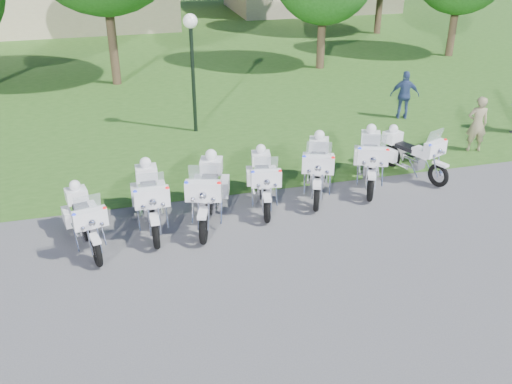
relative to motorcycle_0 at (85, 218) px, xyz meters
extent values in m
plane|color=#525257|center=(4.32, -1.53, -0.63)|extent=(100.00, 100.00, 0.00)
cube|color=#2F5B1C|center=(4.32, 25.47, -0.63)|extent=(100.00, 48.00, 0.01)
torus|color=black|center=(0.20, -0.92, -0.32)|extent=(0.26, 0.65, 0.64)
torus|color=black|center=(-0.14, 0.66, -0.32)|extent=(0.26, 0.65, 0.64)
cube|color=white|center=(0.20, -0.94, 0.01)|extent=(0.26, 0.44, 0.07)
cube|color=white|center=(0.15, -0.70, 0.36)|extent=(0.72, 0.37, 0.38)
cube|color=silver|center=(0.14, -0.65, 0.70)|extent=(0.54, 0.23, 0.36)
sphere|color=red|center=(0.46, -0.69, 0.54)|extent=(0.09, 0.09, 0.09)
sphere|color=#1426E5|center=(-0.13, -0.82, 0.54)|extent=(0.09, 0.09, 0.09)
cube|color=silver|center=(0.02, -0.11, -0.21)|extent=(0.43, 0.59, 0.32)
cube|color=white|center=(0.07, -0.33, 0.13)|extent=(0.40, 0.55, 0.21)
cube|color=black|center=(-0.04, 0.17, 0.11)|extent=(0.44, 0.64, 0.11)
cube|color=white|center=(0.16, 0.58, -0.16)|extent=(0.27, 0.52, 0.34)
cube|color=white|center=(-0.39, 0.46, -0.16)|extent=(0.27, 0.52, 0.34)
cube|color=white|center=(-0.15, 0.69, 0.24)|extent=(0.53, 0.47, 0.30)
sphere|color=white|center=(-0.15, 0.69, 0.49)|extent=(0.25, 0.25, 0.25)
torus|color=black|center=(1.44, -0.53, -0.29)|extent=(0.14, 0.70, 0.70)
torus|color=black|center=(1.46, 1.24, -0.29)|extent=(0.14, 0.70, 0.70)
cube|color=white|center=(1.44, -0.55, 0.08)|extent=(0.19, 0.46, 0.07)
cube|color=white|center=(1.44, -0.29, 0.47)|extent=(0.76, 0.26, 0.42)
cube|color=silver|center=(1.44, -0.23, 0.83)|extent=(0.59, 0.13, 0.39)
sphere|color=red|center=(1.78, -0.36, 0.66)|extent=(0.09, 0.09, 0.09)
sphere|color=#1426E5|center=(1.11, -0.35, 0.66)|extent=(0.09, 0.09, 0.09)
cube|color=silver|center=(1.45, 0.38, -0.16)|extent=(0.36, 0.59, 0.36)
cube|color=white|center=(1.45, 0.13, 0.20)|extent=(0.34, 0.55, 0.23)
cube|color=black|center=(1.45, 0.69, 0.18)|extent=(0.36, 0.65, 0.13)
cube|color=white|center=(1.77, 1.08, -0.11)|extent=(0.19, 0.55, 0.38)
cube|color=white|center=(1.14, 1.09, -0.11)|extent=(0.19, 0.55, 0.38)
cube|color=white|center=(1.46, 1.28, 0.33)|extent=(0.51, 0.42, 0.33)
sphere|color=white|center=(1.46, 1.28, 0.60)|extent=(0.27, 0.27, 0.27)
torus|color=black|center=(2.48, -0.60, -0.27)|extent=(0.35, 0.74, 0.73)
torus|color=black|center=(3.01, 1.18, -0.27)|extent=(0.35, 0.74, 0.73)
cube|color=white|center=(2.47, -0.62, 0.11)|extent=(0.33, 0.52, 0.08)
cube|color=white|center=(2.55, -0.36, 0.52)|extent=(0.83, 0.48, 0.44)
cube|color=silver|center=(2.57, -0.30, 0.90)|extent=(0.62, 0.30, 0.41)
sphere|color=red|center=(2.86, -0.53, 0.72)|extent=(0.10, 0.10, 0.10)
sphere|color=#1426E5|center=(2.19, -0.32, 0.72)|extent=(0.10, 0.10, 0.10)
cube|color=silver|center=(2.75, 0.31, -0.14)|extent=(0.53, 0.69, 0.37)
cube|color=white|center=(2.67, 0.06, 0.24)|extent=(0.50, 0.64, 0.24)
cube|color=black|center=(2.84, 0.62, 0.22)|extent=(0.55, 0.76, 0.13)
cube|color=white|center=(3.28, 0.92, -0.09)|extent=(0.35, 0.60, 0.39)
cube|color=white|center=(2.65, 1.11, -0.09)|extent=(0.35, 0.60, 0.39)
cube|color=white|center=(3.02, 1.21, 0.37)|extent=(0.63, 0.57, 0.35)
sphere|color=white|center=(3.02, 1.21, 0.66)|extent=(0.28, 0.28, 0.28)
torus|color=black|center=(4.06, -0.07, -0.31)|extent=(0.24, 0.66, 0.65)
torus|color=black|center=(4.36, 1.55, -0.31)|extent=(0.24, 0.66, 0.65)
cube|color=white|center=(4.06, -0.09, 0.03)|extent=(0.25, 0.45, 0.07)
cube|color=white|center=(4.10, 0.15, 0.39)|extent=(0.73, 0.36, 0.39)
cube|color=silver|center=(4.11, 0.20, 0.73)|extent=(0.56, 0.21, 0.37)
sphere|color=red|center=(4.40, 0.03, 0.58)|extent=(0.09, 0.09, 0.09)
sphere|color=#1426E5|center=(3.79, 0.15, 0.58)|extent=(0.09, 0.09, 0.09)
cube|color=silver|center=(4.22, 0.76, -0.19)|extent=(0.42, 0.60, 0.33)
cube|color=white|center=(4.17, 0.53, 0.15)|extent=(0.40, 0.55, 0.21)
cube|color=black|center=(4.27, 1.05, 0.13)|extent=(0.44, 0.65, 0.12)
cube|color=white|center=(4.62, 1.36, -0.15)|extent=(0.26, 0.53, 0.35)
cube|color=white|center=(4.05, 1.46, -0.15)|extent=(0.26, 0.53, 0.35)
cube|color=white|center=(4.37, 1.58, 0.26)|extent=(0.53, 0.47, 0.31)
sphere|color=white|center=(4.37, 1.58, 0.52)|extent=(0.25, 0.25, 0.25)
torus|color=black|center=(5.38, 0.16, -0.28)|extent=(0.39, 0.71, 0.71)
torus|color=black|center=(6.03, 1.84, -0.28)|extent=(0.39, 0.71, 0.71)
cube|color=white|center=(5.37, 0.14, 0.09)|extent=(0.35, 0.50, 0.07)
cube|color=white|center=(5.47, 0.39, 0.48)|extent=(0.80, 0.51, 0.42)
cube|color=silver|center=(5.49, 0.45, 0.85)|extent=(0.60, 0.33, 0.40)
sphere|color=red|center=(5.76, 0.21, 0.68)|extent=(0.10, 0.10, 0.10)
sphere|color=#1426E5|center=(5.13, 0.45, 0.68)|extent=(0.10, 0.10, 0.10)
cube|color=silver|center=(5.71, 1.02, -0.16)|extent=(0.55, 0.68, 0.36)
cube|color=white|center=(5.62, 0.78, 0.22)|extent=(0.52, 0.64, 0.23)
cube|color=black|center=(5.83, 1.32, 0.19)|extent=(0.57, 0.74, 0.13)
cube|color=white|center=(6.27, 1.58, -0.10)|extent=(0.38, 0.58, 0.38)
cube|color=white|center=(5.68, 1.81, -0.10)|extent=(0.38, 0.58, 0.38)
cube|color=white|center=(6.04, 1.87, 0.34)|extent=(0.63, 0.58, 0.34)
sphere|color=white|center=(6.04, 1.87, 0.62)|extent=(0.28, 0.28, 0.28)
torus|color=black|center=(6.85, 0.30, -0.28)|extent=(0.41, 0.70, 0.71)
torus|color=black|center=(7.57, 1.94, -0.28)|extent=(0.41, 0.70, 0.71)
cube|color=white|center=(6.85, 0.28, 0.08)|extent=(0.36, 0.50, 0.07)
cube|color=white|center=(6.95, 0.52, 0.48)|extent=(0.80, 0.53, 0.42)
cube|color=silver|center=(6.98, 0.58, 0.84)|extent=(0.59, 0.35, 0.40)
sphere|color=red|center=(7.24, 0.33, 0.68)|extent=(0.09, 0.09, 0.09)
sphere|color=#1426E5|center=(6.62, 0.60, 0.68)|extent=(0.09, 0.09, 0.09)
cube|color=silver|center=(7.22, 1.14, -0.16)|extent=(0.56, 0.68, 0.36)
cube|color=white|center=(7.12, 0.91, 0.21)|extent=(0.53, 0.64, 0.23)
cube|color=black|center=(7.34, 1.43, 0.19)|extent=(0.59, 0.74, 0.13)
cube|color=white|center=(7.79, 1.67, -0.10)|extent=(0.39, 0.58, 0.38)
cube|color=white|center=(7.21, 1.92, -0.10)|extent=(0.39, 0.58, 0.38)
cube|color=white|center=(7.58, 1.97, 0.34)|extent=(0.63, 0.59, 0.34)
sphere|color=white|center=(7.58, 1.97, 0.61)|extent=(0.27, 0.27, 0.27)
torus|color=black|center=(8.93, 0.59, -0.32)|extent=(0.35, 0.64, 0.64)
torus|color=black|center=(8.34, 2.09, -0.32)|extent=(0.35, 0.64, 0.64)
cube|color=white|center=(8.94, 0.57, 0.01)|extent=(0.31, 0.45, 0.07)
cube|color=white|center=(8.85, 0.79, 0.37)|extent=(0.72, 0.46, 0.38)
cube|color=silver|center=(8.83, 0.85, 0.70)|extent=(0.54, 0.30, 0.36)
sphere|color=red|center=(9.16, 0.85, 0.55)|extent=(0.09, 0.09, 0.09)
sphere|color=#1426E5|center=(8.59, 0.63, 0.55)|extent=(0.09, 0.09, 0.09)
cube|color=silver|center=(8.63, 1.36, -0.20)|extent=(0.50, 0.61, 0.32)
cube|color=white|center=(8.71, 1.15, 0.13)|extent=(0.46, 0.57, 0.21)
cube|color=black|center=(8.53, 1.62, 0.11)|extent=(0.52, 0.67, 0.11)
cube|color=white|center=(8.66, 2.07, -0.16)|extent=(0.34, 0.52, 0.34)
cube|color=white|center=(8.13, 1.86, -0.16)|extent=(0.34, 0.52, 0.34)
cube|color=white|center=(8.33, 2.12, 0.24)|extent=(0.56, 0.52, 0.30)
sphere|color=white|center=(8.33, 2.12, 0.49)|extent=(0.25, 0.25, 0.25)
cylinder|color=black|center=(3.44, 6.29, 1.06)|extent=(0.12, 0.12, 3.38)
sphere|color=white|center=(3.44, 6.29, 2.90)|extent=(0.44, 0.44, 0.44)
cylinder|color=#38281C|center=(1.19, 12.57, 1.52)|extent=(0.36, 0.36, 4.30)
cylinder|color=#38281C|center=(10.23, 12.82, 0.88)|extent=(0.36, 0.36, 3.03)
cylinder|color=#38281C|center=(17.20, 13.42, 0.91)|extent=(0.36, 0.36, 3.09)
imported|color=gray|center=(11.26, 2.47, 0.21)|extent=(0.70, 0.54, 1.69)
imported|color=navy|center=(10.60, 5.68, 0.20)|extent=(1.05, 0.74, 1.66)
camera|label=1|loc=(0.83, -11.27, 6.05)|focal=40.00mm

